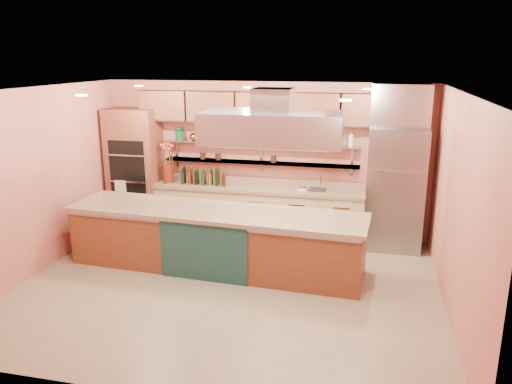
% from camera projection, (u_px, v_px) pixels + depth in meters
% --- Properties ---
extents(floor, '(6.00, 5.00, 0.02)m').
position_uv_depth(floor, '(228.00, 287.00, 7.25)').
color(floor, gray).
rests_on(floor, ground).
extents(ceiling, '(6.00, 5.00, 0.02)m').
position_uv_depth(ceiling, '(225.00, 90.00, 6.51)').
color(ceiling, black).
rests_on(ceiling, wall_back).
extents(wall_back, '(6.00, 0.04, 2.80)m').
position_uv_depth(wall_back, '(264.00, 159.00, 9.23)').
color(wall_back, '#CD7061').
rests_on(wall_back, floor).
extents(wall_front, '(6.00, 0.04, 2.80)m').
position_uv_depth(wall_front, '(150.00, 265.00, 4.53)').
color(wall_front, '#CD7061').
rests_on(wall_front, floor).
extents(wall_left, '(0.04, 5.00, 2.80)m').
position_uv_depth(wall_left, '(36.00, 182.00, 7.53)').
color(wall_left, '#CD7061').
rests_on(wall_left, floor).
extents(wall_right, '(0.04, 5.00, 2.80)m').
position_uv_depth(wall_right, '(457.00, 208.00, 6.23)').
color(wall_right, '#CD7061').
rests_on(wall_right, floor).
extents(oven_stack, '(0.95, 0.64, 2.30)m').
position_uv_depth(oven_stack, '(135.00, 169.00, 9.52)').
color(oven_stack, brown).
rests_on(oven_stack, floor).
extents(refrigerator, '(0.95, 0.72, 2.10)m').
position_uv_depth(refrigerator, '(395.00, 189.00, 8.48)').
color(refrigerator, gray).
rests_on(refrigerator, floor).
extents(back_counter, '(3.84, 0.64, 0.93)m').
position_uv_depth(back_counter, '(258.00, 211.00, 9.21)').
color(back_counter, tan).
rests_on(back_counter, floor).
extents(wall_shelf_lower, '(3.60, 0.26, 0.03)m').
position_uv_depth(wall_shelf_lower, '(260.00, 163.00, 9.13)').
color(wall_shelf_lower, '#A4A5AB').
rests_on(wall_shelf_lower, wall_back).
extents(wall_shelf_upper, '(3.60, 0.26, 0.03)m').
position_uv_depth(wall_shelf_upper, '(260.00, 144.00, 9.04)').
color(wall_shelf_upper, '#A4A5AB').
rests_on(wall_shelf_upper, wall_back).
extents(upper_cabinets, '(4.60, 0.36, 0.55)m').
position_uv_depth(upper_cabinets, '(262.00, 108.00, 8.81)').
color(upper_cabinets, brown).
rests_on(upper_cabinets, wall_back).
extents(range_hood, '(2.00, 1.00, 0.45)m').
position_uv_depth(range_hood, '(273.00, 127.00, 7.11)').
color(range_hood, '#A4A5AB').
rests_on(range_hood, ceiling).
extents(ceiling_downlights, '(4.00, 2.80, 0.02)m').
position_uv_depth(ceiling_downlights, '(229.00, 92.00, 6.71)').
color(ceiling_downlights, '#FFE5A5').
rests_on(ceiling_downlights, ceiling).
extents(island, '(4.61, 1.26, 0.95)m').
position_uv_depth(island, '(215.00, 239.00, 7.77)').
color(island, brown).
rests_on(island, floor).
extents(flower_vase, '(0.22, 0.22, 0.35)m').
position_uv_depth(flower_vase, '(168.00, 174.00, 9.36)').
color(flower_vase, '#621B0E').
rests_on(flower_vase, back_counter).
extents(oil_bottle_cluster, '(0.95, 0.43, 0.29)m').
position_uv_depth(oil_bottle_cluster, '(204.00, 177.00, 9.22)').
color(oil_bottle_cluster, black).
rests_on(oil_bottle_cluster, back_counter).
extents(kitchen_scale, '(0.17, 0.14, 0.08)m').
position_uv_depth(kitchen_scale, '(303.00, 188.00, 8.85)').
color(kitchen_scale, silver).
rests_on(kitchen_scale, back_counter).
extents(bar_faucet, '(0.04, 0.04, 0.23)m').
position_uv_depth(bar_faucet, '(321.00, 184.00, 8.86)').
color(bar_faucet, silver).
rests_on(bar_faucet, back_counter).
extents(copper_kettle, '(0.22, 0.22, 0.14)m').
position_uv_depth(copper_kettle, '(194.00, 136.00, 9.29)').
color(copper_kettle, '#C36E2D').
rests_on(copper_kettle, wall_shelf_upper).
extents(green_canister, '(0.19, 0.19, 0.18)m').
position_uv_depth(green_canister, '(230.00, 137.00, 9.13)').
color(green_canister, '#104B26').
rests_on(green_canister, wall_shelf_upper).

